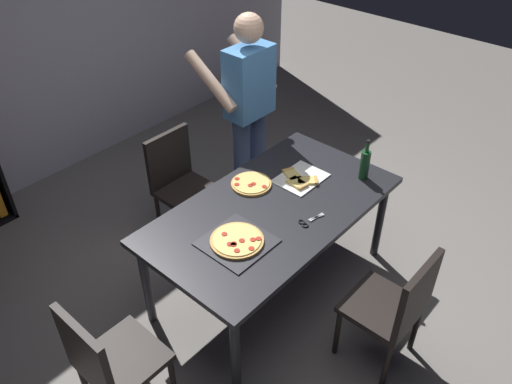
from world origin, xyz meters
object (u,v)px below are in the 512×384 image
at_px(chair_left_end, 108,360).
at_px(pepperoni_pizza_on_tray, 237,241).
at_px(wine_bottle, 365,164).
at_px(second_pizza_plain, 251,184).
at_px(person_serving_pizza, 248,108).
at_px(chair_near_camera, 396,305).
at_px(chair_far_side, 179,179).
at_px(kitchen_scissors, 308,221).
at_px(dining_table, 272,215).

relative_size(chair_left_end, pepperoni_pizza_on_tray, 2.28).
relative_size(wine_bottle, second_pizza_plain, 1.09).
relative_size(person_serving_pizza, wine_bottle, 5.54).
distance_m(chair_near_camera, chair_left_end, 1.69).
bearing_deg(chair_near_camera, chair_far_side, 90.00).
distance_m(person_serving_pizza, second_pizza_plain, 0.73).
distance_m(chair_far_side, kitchen_scissors, 1.27).
height_order(person_serving_pizza, wine_bottle, person_serving_pizza).
bearing_deg(chair_near_camera, second_pizza_plain, 85.95).
relative_size(dining_table, chair_near_camera, 1.98).
bearing_deg(kitchen_scissors, pepperoni_pizza_on_tray, 155.40).
bearing_deg(wine_bottle, chair_far_side, 119.09).
distance_m(chair_left_end, kitchen_scissors, 1.45).
bearing_deg(chair_left_end, chair_far_side, 35.35).
relative_size(chair_near_camera, chair_far_side, 1.00).
distance_m(dining_table, wine_bottle, 0.77).
distance_m(dining_table, person_serving_pizza, 1.01).
relative_size(person_serving_pizza, kitchen_scissors, 8.82).
bearing_deg(second_pizza_plain, dining_table, -107.89).
bearing_deg(chair_left_end, wine_bottle, -7.44).
bearing_deg(chair_left_end, second_pizza_plain, 10.62).
relative_size(dining_table, chair_far_side, 1.98).
height_order(person_serving_pizza, kitchen_scissors, person_serving_pizza).
bearing_deg(chair_left_end, pepperoni_pizza_on_tray, -3.92).
relative_size(chair_near_camera, person_serving_pizza, 0.51).
bearing_deg(dining_table, chair_far_side, 90.00).
xyz_separation_m(chair_near_camera, chair_left_end, (-1.38, 0.98, 0.00)).
bearing_deg(kitchen_scissors, second_pizza_plain, 84.11).
height_order(chair_near_camera, person_serving_pizza, person_serving_pizza).
xyz_separation_m(kitchen_scissors, second_pizza_plain, (0.06, 0.55, 0.01)).
relative_size(chair_far_side, second_pizza_plain, 3.11).
height_order(dining_table, chair_far_side, chair_far_side).
xyz_separation_m(dining_table, chair_near_camera, (-0.00, -0.98, -0.17)).
bearing_deg(second_pizza_plain, chair_far_side, 97.20).
height_order(wine_bottle, kitchen_scissors, wine_bottle).
relative_size(chair_left_end, wine_bottle, 2.85).
bearing_deg(dining_table, chair_left_end, 180.00).
relative_size(chair_near_camera, kitchen_scissors, 4.53).
bearing_deg(chair_near_camera, person_serving_pizza, 71.32).
bearing_deg(chair_far_side, person_serving_pizza, -20.61).
bearing_deg(kitchen_scissors, chair_near_camera, -92.62).
relative_size(chair_far_side, kitchen_scissors, 4.53).
bearing_deg(second_pizza_plain, wine_bottle, -42.01).
distance_m(chair_far_side, second_pizza_plain, 0.75).
distance_m(chair_near_camera, person_serving_pizza, 1.89).
distance_m(dining_table, chair_near_camera, 0.99).
height_order(dining_table, kitchen_scissors, kitchen_scissors).
xyz_separation_m(dining_table, pepperoni_pizza_on_tray, (-0.42, -0.07, 0.08)).
distance_m(pepperoni_pizza_on_tray, second_pizza_plain, 0.61).
distance_m(chair_left_end, second_pizza_plain, 1.51).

